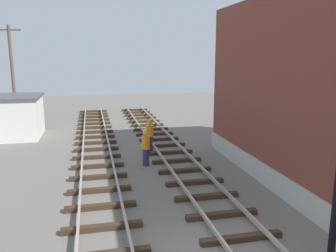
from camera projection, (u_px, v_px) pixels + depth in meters
The scene contains 5 objects.
track_near_building at pixel (253, 251), 9.25m from camera, with size 2.50×52.21×0.32m.
control_hut at pixel (18, 116), 22.52m from camera, with size 3.00×3.80×2.76m.
utility_pole_far at pixel (12, 71), 27.79m from camera, with size 1.80×0.24×7.70m.
track_worker_foreground at pixel (146, 147), 16.68m from camera, with size 0.40×0.40×1.87m.
track_worker_distant at pixel (150, 135), 19.18m from camera, with size 0.40×0.40×1.87m.
Camera 1 is at (-2.94, -7.65, 5.32)m, focal length 36.61 mm.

